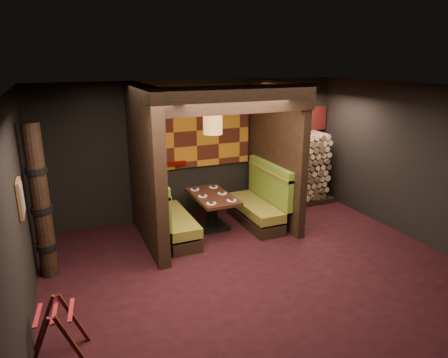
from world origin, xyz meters
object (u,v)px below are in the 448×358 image
Objects in this scene: dining_table at (212,206)px; totem_column at (41,204)px; booth_bench_left at (169,218)px; firewood_stack at (297,169)px; pendant_lamp at (213,122)px; booth_bench_right at (259,204)px; luggage_rack at (57,330)px.

dining_table is 3.17m from totem_column.
firewood_stack is at bearing 12.17° from booth_bench_left.
totem_column is (-2.09, -0.55, 0.79)m from booth_bench_left.
dining_table is 0.76× the size of firewood_stack.
dining_table is (0.92, 0.14, 0.06)m from booth_bench_left.
totem_column is (-3.01, -0.64, -0.95)m from pendant_lamp.
booth_bench_left is 0.67× the size of totem_column.
firewood_stack is at bearing 14.73° from pendant_lamp.
dining_table is 1.68m from pendant_lamp.
booth_bench_right is 0.98m from dining_table.
booth_bench_right is 1.99m from pendant_lamp.
dining_table is (-0.97, 0.14, 0.06)m from booth_bench_right.
pendant_lamp reaches higher than firewood_stack.
pendant_lamp is at bearing 5.52° from booth_bench_left.
pendant_lamp is at bearing 174.74° from booth_bench_right.
pendant_lamp is 0.39× the size of totem_column.
booth_bench_left is 1.00× the size of booth_bench_right.
luggage_rack is 0.42× the size of firewood_stack.
booth_bench_right is 2.21× the size of luggage_rack.
totem_column is 1.39× the size of firewood_stack.
pendant_lamp is at bearing 11.98° from totem_column.
dining_table is at bearing -166.43° from firewood_stack.
totem_column reaches higher than dining_table.
totem_column is at bearing 92.28° from luggage_rack.
firewood_stack reaches higher than booth_bench_right.
pendant_lamp is (-0.97, 0.09, 1.73)m from booth_bench_right.
dining_table is at bearing 8.57° from booth_bench_left.
booth_bench_left is 3.26m from luggage_rack.
luggage_rack is (-3.90, -2.56, -0.04)m from booth_bench_right.
booth_bench_left is 2.21× the size of luggage_rack.
booth_bench_right is 0.67× the size of totem_column.
firewood_stack is (5.26, 3.26, 0.46)m from luggage_rack.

